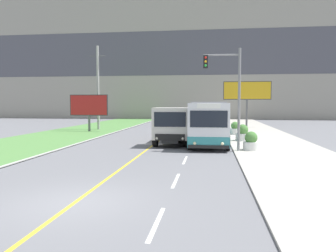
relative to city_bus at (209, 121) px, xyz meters
name	(u,v)px	position (x,y,z in m)	size (l,w,h in m)	color
ground_plane	(75,202)	(-3.96, -16.39, -1.57)	(300.00, 300.00, 0.00)	slate
lane_marking_centre	(96,193)	(-3.67, -15.32, -1.57)	(2.88, 140.00, 0.01)	gold
apartment_block_background	(190,59)	(-3.96, 39.06, 10.06)	(80.00, 8.04, 23.27)	gray
city_bus	(209,121)	(0.00, 0.00, 0.00)	(2.70, 12.04, 3.10)	silver
dump_truck	(173,126)	(-2.53, -2.56, -0.23)	(2.55, 6.42, 2.70)	black
car_distant	(211,121)	(0.13, 15.92, -0.89)	(1.80, 4.30, 1.45)	black
utility_pole_far	(98,88)	(-12.46, 9.85, 3.17)	(1.80, 0.28, 9.37)	#9E9E99
traffic_light_mast	(229,87)	(1.22, -5.25, 2.45)	(2.28, 0.32, 6.35)	slate
billboard_large	(247,92)	(4.47, 14.98, 2.76)	(5.70, 0.24, 5.63)	#59595B
billboard_small	(89,106)	(-12.67, 7.55, 1.12)	(4.12, 0.24, 3.90)	#59595B
planter_round_near	(251,142)	(2.63, -4.93, -0.98)	(0.98, 0.98, 1.17)	silver
planter_round_second	(243,133)	(2.61, 0.27, -0.93)	(1.07, 1.07, 1.28)	silver
planter_round_third	(235,129)	(2.40, 5.47, -0.97)	(0.95, 0.95, 1.19)	silver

